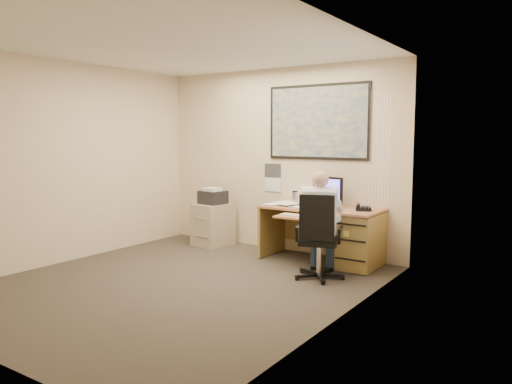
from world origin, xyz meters
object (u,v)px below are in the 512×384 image
Objects in this scene: desk at (344,232)px; person at (320,225)px; filing_cabinet at (213,221)px; office_chair at (316,254)px.

person is (0.01, -0.72, 0.20)m from desk.
desk is 2.21m from filing_cabinet.
filing_cabinet is 2.35m from office_chair.
person reaches higher than office_chair.
person reaches higher than desk.
desk reaches higher than filing_cabinet.
office_chair is 0.80× the size of person.
person is at bearing -10.73° from filing_cabinet.
office_chair is at bearing -120.79° from person.
person is at bearing -88.85° from desk.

